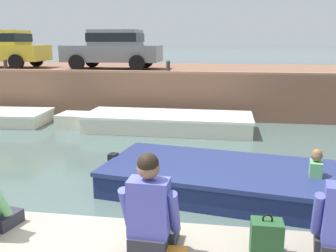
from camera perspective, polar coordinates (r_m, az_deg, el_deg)
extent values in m
plane|color=#4C605B|center=(8.88, -1.19, -5.35)|extent=(400.00, 400.00, 0.00)
cube|color=brown|center=(16.15, 3.42, 5.93)|extent=(60.00, 6.00, 1.65)
cube|color=#9F6C52|center=(13.21, 2.32, 8.17)|extent=(60.00, 0.24, 0.08)
cube|color=silver|center=(11.80, 0.03, 0.40)|extent=(5.17, 1.87, 0.45)
cube|color=silver|center=(12.66, -13.93, 0.87)|extent=(1.04, 1.01, 0.45)
cube|color=white|center=(11.75, 0.03, 1.66)|extent=(5.23, 1.93, 0.08)
cube|color=brown|center=(11.71, 1.90, 1.12)|extent=(0.26, 1.63, 0.06)
cube|color=navy|center=(7.08, 14.23, -8.81)|extent=(6.02, 2.97, 0.42)
cube|color=navy|center=(6.99, 14.35, -6.91)|extent=(6.09, 3.03, 0.08)
cube|color=brown|center=(7.06, 10.77, -7.40)|extent=(0.54, 1.86, 0.06)
cube|color=black|center=(7.77, -8.32, -5.77)|extent=(0.19, 0.22, 0.45)
cube|color=#66B26B|center=(6.98, 21.52, -6.77)|extent=(0.25, 0.35, 0.44)
sphere|color=brown|center=(6.88, 21.74, -4.25)|extent=(0.19, 0.19, 0.19)
sphere|color=olive|center=(6.87, 21.77, -3.93)|extent=(0.17, 0.17, 0.17)
cube|color=yellow|center=(17.50, -24.23, 12.17)|extent=(2.08, 1.56, 0.60)
cube|color=black|center=(17.50, -24.23, 12.17)|extent=(2.16, 1.60, 0.33)
cylinder|color=black|center=(16.22, -22.12, 9.05)|extent=(0.61, 0.20, 0.60)
cylinder|color=black|center=(17.77, -19.43, 9.51)|extent=(0.61, 0.20, 0.60)
cube|color=slate|center=(15.47, -8.41, 10.89)|extent=(3.85, 1.84, 0.64)
cube|color=slate|center=(15.42, -7.93, 13.20)|extent=(1.93, 1.59, 0.60)
cube|color=black|center=(15.42, -7.93, 13.20)|extent=(2.01, 1.63, 0.33)
cylinder|color=black|center=(15.00, -13.74, 9.38)|extent=(0.60, 0.19, 0.60)
cylinder|color=black|center=(16.70, -11.47, 9.81)|extent=(0.60, 0.19, 0.60)
cylinder|color=black|center=(14.32, -4.75, 9.54)|extent=(0.60, 0.19, 0.60)
cylinder|color=black|center=(16.09, -3.36, 9.93)|extent=(0.60, 0.19, 0.60)
cylinder|color=#2D2B28|center=(15.59, -23.50, 8.35)|extent=(0.14, 0.14, 0.35)
sphere|color=#2D2B28|center=(15.58, -23.56, 9.06)|extent=(0.15, 0.15, 0.15)
cylinder|color=#2D2B28|center=(13.40, 0.02, 8.83)|extent=(0.14, 0.14, 0.35)
sphere|color=#2D2B28|center=(13.39, 0.02, 9.66)|extent=(0.15, 0.15, 0.15)
cube|color=#282833|center=(3.56, -2.88, -17.52)|extent=(0.35, 0.29, 0.20)
cube|color=#282833|center=(3.76, -2.06, -16.25)|extent=(0.45, 0.34, 0.14)
cube|color=#4C51B2|center=(3.39, -2.95, -12.27)|extent=(0.37, 0.23, 0.52)
cylinder|color=#4C51B2|center=(3.42, 0.95, -13.01)|extent=(0.10, 0.29, 0.47)
cylinder|color=#4C51B2|center=(3.51, -6.32, -12.35)|extent=(0.10, 0.29, 0.47)
sphere|color=brown|center=(3.25, -3.02, -6.36)|extent=(0.20, 0.20, 0.20)
sphere|color=black|center=(3.23, -3.07, -5.74)|extent=(0.19, 0.19, 0.19)
cylinder|color=#4C51B2|center=(3.63, 21.85, -12.36)|extent=(0.15, 0.30, 0.47)
cylinder|color=#3F8CCC|center=(3.73, -4.17, -16.17)|extent=(0.06, 0.06, 0.18)
cylinder|color=white|center=(3.68, -4.20, -14.78)|extent=(0.04, 0.04, 0.02)
cube|color=#234C28|center=(3.61, 14.75, -16.26)|extent=(0.28, 0.20, 0.34)
cube|color=#234C28|center=(3.73, 14.53, -16.13)|extent=(0.22, 0.06, 0.18)
torus|color=black|center=(3.52, 14.93, -13.55)|extent=(0.10, 0.02, 0.10)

